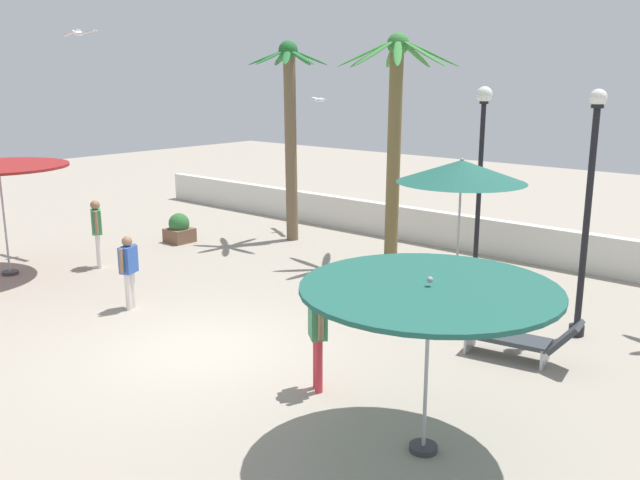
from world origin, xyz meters
TOP-DOWN VIEW (x-y plane):
  - ground_plane at (0.00, 0.00)m, footprint 56.00×56.00m
  - boundary_wall at (0.00, 9.42)m, footprint 25.20×0.30m
  - patio_umbrella_0 at (4.80, -0.24)m, footprint 3.20×3.20m
  - patio_umbrella_2 at (1.81, 5.83)m, footprint 2.78×2.78m
  - palm_tree_0 at (-0.97, 7.32)m, footprint 3.08×3.08m
  - palm_tree_1 at (-4.49, 7.21)m, footprint 2.22×2.30m
  - lamp_post_0 at (1.08, 8.07)m, footprint 0.38×0.38m
  - lamp_post_1 at (4.79, 5.06)m, footprint 0.30×0.30m
  - lounge_chair_0 at (4.50, 3.31)m, footprint 1.95×0.84m
  - guest_0 at (-6.09, 1.84)m, footprint 0.49×0.39m
  - guest_2 at (-2.80, 0.53)m, footprint 0.36×0.52m
  - guest_3 at (2.61, 0.21)m, footprint 0.46×0.41m
  - seagull_0 at (-7.91, 2.84)m, footprint 1.29×0.39m
  - seagull_1 at (-4.91, 9.00)m, footprint 1.20×0.77m
  - planter at (-6.71, 4.85)m, footprint 0.70×0.70m

SIDE VIEW (x-z plane):
  - ground_plane at x=0.00m, z-range 0.00..0.00m
  - lounge_chair_0 at x=4.50m, z-range -0.04..0.80m
  - planter at x=-6.71m, z-range -0.04..0.81m
  - boundary_wall at x=0.00m, z-range 0.00..0.97m
  - guest_2 at x=-2.80m, z-range 0.15..1.70m
  - guest_3 at x=2.61m, z-range 0.18..1.88m
  - guest_0 at x=-6.09m, z-range 0.19..1.90m
  - patio_umbrella_0 at x=4.80m, z-range 0.97..3.32m
  - lamp_post_1 at x=4.79m, z-range 0.18..4.68m
  - patio_umbrella_2 at x=1.81m, z-range 1.21..4.23m
  - lamp_post_0 at x=1.08m, z-range 0.57..5.04m
  - palm_tree_1 at x=-4.49m, z-range 0.64..6.30m
  - palm_tree_0 at x=-0.97m, z-range 0.73..6.47m
  - seagull_1 at x=-4.91m, z-range 3.92..4.06m
  - seagull_0 at x=-7.91m, z-range 5.71..5.87m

